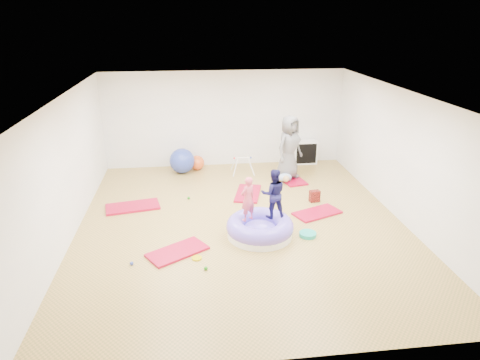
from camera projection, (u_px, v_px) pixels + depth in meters
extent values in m
cube|color=#BA9147|center=(242.00, 223.00, 9.35)|extent=(7.00, 8.00, 0.01)
cube|color=white|center=(242.00, 95.00, 8.34)|extent=(7.00, 8.00, 0.01)
cube|color=white|center=(225.00, 119.00, 12.54)|extent=(7.00, 0.01, 2.80)
cube|color=white|center=(283.00, 269.00, 5.14)|extent=(7.00, 0.01, 2.80)
cube|color=white|center=(66.00, 170.00, 8.45)|extent=(0.01, 8.00, 2.80)
cube|color=white|center=(402.00, 156.00, 9.24)|extent=(0.01, 8.00, 2.80)
cube|color=#A0082E|center=(177.00, 252.00, 8.18)|extent=(1.26, 1.08, 0.05)
cube|color=#A0082E|center=(133.00, 207.00, 10.09)|extent=(1.32, 0.84, 0.05)
cube|color=#A0082E|center=(248.00, 193.00, 10.85)|extent=(0.84, 1.25, 0.05)
cube|color=#A0082E|center=(317.00, 213.00, 9.78)|extent=(1.20, 0.91, 0.04)
cube|color=#A0082E|center=(291.00, 179.00, 11.81)|extent=(0.75, 1.17, 0.04)
cylinder|color=white|center=(260.00, 232.00, 8.80)|extent=(1.34, 1.34, 0.15)
torus|color=#6C55E4|center=(260.00, 226.00, 8.75)|extent=(1.38, 1.38, 0.37)
ellipsoid|color=#6C55E4|center=(260.00, 230.00, 8.78)|extent=(0.74, 0.74, 0.33)
imported|color=#DB4D63|center=(248.00, 197.00, 8.53)|extent=(0.41, 0.37, 0.93)
imported|color=#161345|center=(273.00, 191.00, 8.64)|extent=(0.52, 0.41, 1.05)
imported|color=#5C5C5E|center=(289.00, 147.00, 11.55)|extent=(1.02, 0.95, 1.74)
ellipsoid|color=#95B0DC|center=(285.00, 177.00, 11.55)|extent=(0.38, 0.24, 0.22)
sphere|color=tan|center=(286.00, 179.00, 11.38)|extent=(0.18, 0.18, 0.18)
sphere|color=#1B8012|center=(206.00, 268.00, 7.62)|extent=(0.07, 0.07, 0.07)
sphere|color=#293CA4|center=(277.00, 246.00, 8.35)|extent=(0.07, 0.07, 0.07)
sphere|color=#293CA4|center=(132.00, 263.00, 7.77)|extent=(0.07, 0.07, 0.07)
sphere|color=#1B8012|center=(279.00, 232.00, 8.89)|extent=(0.07, 0.07, 0.07)
sphere|color=#1B8012|center=(189.00, 198.00, 10.55)|extent=(0.07, 0.07, 0.07)
sphere|color=#D5BD00|center=(275.00, 202.00, 10.32)|extent=(0.07, 0.07, 0.07)
sphere|color=#293CA4|center=(182.00, 161.00, 12.22)|extent=(0.71, 0.71, 0.71)
sphere|color=#E25520|center=(197.00, 163.00, 12.51)|extent=(0.43, 0.43, 0.43)
cylinder|color=white|center=(235.00, 168.00, 11.97)|extent=(0.18, 0.19, 0.48)
cylinder|color=white|center=(234.00, 163.00, 12.36)|extent=(0.18, 0.19, 0.48)
cylinder|color=white|center=(251.00, 167.00, 12.02)|extent=(0.18, 0.19, 0.48)
cylinder|color=white|center=(249.00, 162.00, 12.41)|extent=(0.18, 0.19, 0.48)
cylinder|color=white|center=(243.00, 158.00, 12.11)|extent=(0.47, 0.03, 0.03)
sphere|color=red|center=(234.00, 158.00, 12.09)|extent=(0.06, 0.06, 0.06)
sphere|color=#293CA4|center=(251.00, 158.00, 12.14)|extent=(0.06, 0.06, 0.06)
cube|color=white|center=(305.00, 152.00, 13.01)|extent=(0.71, 0.34, 0.71)
cube|color=black|center=(306.00, 154.00, 12.86)|extent=(0.61, 0.02, 0.61)
cube|color=white|center=(305.00, 153.00, 12.96)|extent=(0.02, 0.24, 0.62)
cube|color=white|center=(305.00, 153.00, 12.96)|extent=(0.62, 0.24, 0.02)
cylinder|color=#15A790|center=(308.00, 234.00, 8.79)|extent=(0.35, 0.35, 0.08)
cube|color=#AE261E|center=(315.00, 196.00, 10.39)|extent=(0.26, 0.19, 0.28)
cylinder|color=#D5BD00|center=(197.00, 258.00, 7.98)|extent=(0.19, 0.19, 0.03)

